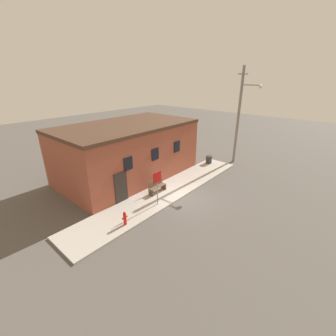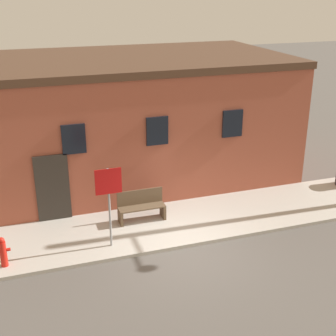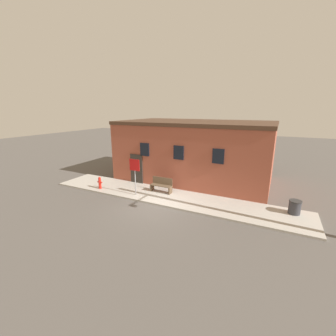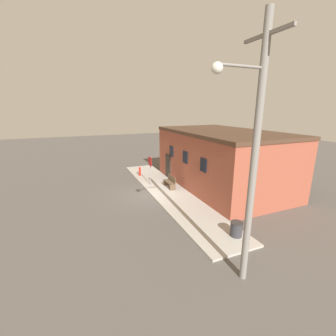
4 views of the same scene
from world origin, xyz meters
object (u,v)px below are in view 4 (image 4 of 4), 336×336
bench (170,182)px  utility_pole (252,153)px  fire_hydrant (140,171)px  stop_sign (150,165)px  trash_bin (236,229)px

bench → utility_pole: size_ratio=0.16×
fire_hydrant → utility_pole: bearing=-0.2°
utility_pole → fire_hydrant: bearing=179.8°
stop_sign → bench: stop_sign is taller
fire_hydrant → stop_sign: (2.82, 0.10, 1.20)m
fire_hydrant → trash_bin: 11.73m
bench → utility_pole: (9.86, -1.37, 4.19)m
trash_bin → stop_sign: bearing=-170.6°
bench → trash_bin: size_ratio=1.97×
trash_bin → utility_pole: size_ratio=0.08×
fire_hydrant → stop_sign: bearing=2.1°
utility_pole → stop_sign: bearing=179.2°
fire_hydrant → trash_bin: (11.62, 1.56, -0.05)m
fire_hydrant → bench: bearing=18.1°
fire_hydrant → trash_bin: size_ratio=1.15×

